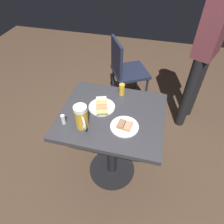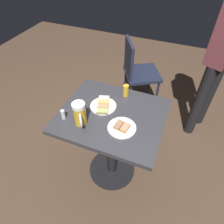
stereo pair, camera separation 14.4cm
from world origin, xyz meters
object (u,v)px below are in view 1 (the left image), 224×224
object	(u,v)px
patron_standing	(208,45)
cafe_chair	(125,69)
salt_shaker	(63,119)
beer_mug	(81,117)
plate_near	(102,106)
plate_far	(124,126)
beer_glass_small	(122,89)

from	to	relation	value
patron_standing	cafe_chair	bearing A→B (deg)	-72.33
salt_shaker	cafe_chair	bearing A→B (deg)	79.48
beer_mug	patron_standing	world-z (taller)	patron_standing
plate_near	patron_standing	distance (m)	1.16
beer_mug	plate_far	bearing A→B (deg)	12.44
plate_far	patron_standing	xyz separation A→B (m)	(0.57, 1.01, 0.17)
plate_far	patron_standing	bearing A→B (deg)	60.53
plate_near	salt_shaker	size ratio (longest dim) A/B	2.79
cafe_chair	plate_near	bearing A→B (deg)	-29.90
plate_near	beer_mug	size ratio (longest dim) A/B	1.18
beer_mug	salt_shaker	distance (m)	0.14
beer_glass_small	salt_shaker	world-z (taller)	beer_glass_small
plate_far	beer_glass_small	distance (m)	0.35
plate_far	patron_standing	size ratio (longest dim) A/B	0.12
beer_mug	cafe_chair	bearing A→B (deg)	86.08
salt_shaker	cafe_chair	distance (m)	1.21
plate_near	cafe_chair	distance (m)	0.97
plate_near	salt_shaker	xyz separation A→B (m)	(-0.21, -0.22, 0.03)
plate_near	patron_standing	xyz separation A→B (m)	(0.77, 0.85, 0.17)
beer_mug	plate_near	bearing A→B (deg)	70.68
plate_near	plate_far	world-z (taller)	same
beer_glass_small	cafe_chair	size ratio (longest dim) A/B	0.11
cafe_chair	plate_far	bearing A→B (deg)	-19.29
beer_mug	salt_shaker	xyz separation A→B (m)	(-0.14, -0.00, -0.05)
beer_mug	salt_shaker	size ratio (longest dim) A/B	2.37
beer_glass_small	salt_shaker	xyz separation A→B (m)	(-0.32, -0.40, -0.01)
plate_near	cafe_chair	xyz separation A→B (m)	(0.00, 0.94, -0.26)
beer_glass_small	patron_standing	xyz separation A→B (m)	(0.66, 0.67, 0.13)
plate_far	salt_shaker	size ratio (longest dim) A/B	2.64
beer_glass_small	salt_shaker	distance (m)	0.51
salt_shaker	patron_standing	distance (m)	1.46
plate_near	beer_mug	distance (m)	0.24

